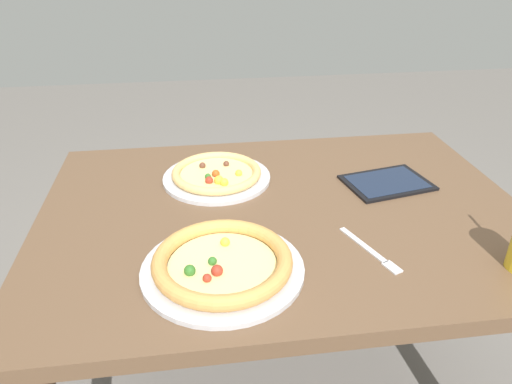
% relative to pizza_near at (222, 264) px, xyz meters
% --- Properties ---
extents(dining_table, '(1.30, 0.94, 0.75)m').
position_rel_pizza_near_xyz_m(dining_table, '(0.18, 0.25, -0.12)').
color(dining_table, brown).
rests_on(dining_table, ground).
extents(pizza_near, '(0.36, 0.36, 0.05)m').
position_rel_pizza_near_xyz_m(pizza_near, '(0.00, 0.00, 0.00)').
color(pizza_near, '#B7B7BC').
rests_on(pizza_near, dining_table).
extents(pizza_far, '(0.32, 0.32, 0.04)m').
position_rel_pizza_near_xyz_m(pizza_far, '(0.02, 0.44, -0.00)').
color(pizza_far, '#B7B7BC').
rests_on(pizza_far, dining_table).
extents(fork, '(0.09, 0.20, 0.00)m').
position_rel_pizza_near_xyz_m(fork, '(0.35, 0.02, -0.02)').
color(fork, silver).
rests_on(fork, dining_table).
extents(tablet, '(0.27, 0.21, 0.01)m').
position_rel_pizza_near_xyz_m(tablet, '(0.51, 0.34, -0.02)').
color(tablet, black).
rests_on(tablet, dining_table).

